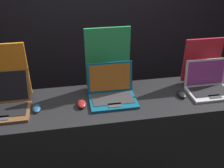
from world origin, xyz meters
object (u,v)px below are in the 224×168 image
laptop_front (3,103)px  mouse_front (37,108)px  mouse_middle (82,104)px  promo_stand_back (202,62)px  laptop_middle (112,92)px  laptop_back (208,85)px  mouse_back (181,94)px  promo_stand_front (2,74)px  promo_stand_middle (108,60)px

laptop_front → mouse_front: 0.25m
laptop_front → mouse_middle: size_ratio=3.53×
mouse_front → promo_stand_back: (1.39, 0.20, 0.18)m
laptop_front → promo_stand_back: bearing=5.0°
laptop_middle → mouse_middle: size_ratio=3.33×
mouse_front → mouse_middle: bearing=-1.1°
laptop_front → laptop_back: size_ratio=1.09×
laptop_middle → mouse_back: bearing=-6.4°
promo_stand_front → mouse_back: promo_stand_front is taller
laptop_front → mouse_back: size_ratio=3.33×
mouse_front → mouse_middle: mouse_middle is taller
promo_stand_middle → laptop_back: (0.80, -0.23, -0.19)m
mouse_back → laptop_front: bearing=177.7°
laptop_front → promo_stand_front: size_ratio=0.84×
laptop_front → laptop_middle: 0.83m
laptop_middle → promo_stand_front: bearing=169.5°
mouse_middle → promo_stand_back: promo_stand_back is taller
mouse_front → laptop_middle: bearing=5.8°
promo_stand_middle → mouse_middle: bearing=-134.0°
mouse_middle → laptop_middle: bearing=14.8°
mouse_middle → laptop_back: laptop_back is taller
laptop_middle → mouse_back: 0.57m
promo_stand_back → mouse_middle: bearing=-169.1°
laptop_front → promo_stand_middle: (0.83, 0.20, 0.19)m
promo_stand_front → promo_stand_back: bearing=-0.5°
laptop_middle → promo_stand_middle: 0.27m
promo_stand_front → promo_stand_back: size_ratio=1.14×
promo_stand_front → laptop_middle: 0.86m
laptop_middle → laptop_back: size_ratio=1.02×
promo_stand_middle → promo_stand_back: size_ratio=1.30×
mouse_middle → promo_stand_middle: size_ratio=0.21×
laptop_front → promo_stand_back: promo_stand_back is taller
laptop_back → mouse_front: bearing=-178.8°
laptop_front → mouse_middle: bearing=-6.0°
promo_stand_middle → laptop_back: promo_stand_middle is taller
laptop_back → mouse_back: bearing=-172.9°
promo_stand_front → promo_stand_back: 1.63m
laptop_middle → laptop_back: laptop_middle is taller
mouse_front → promo_stand_middle: size_ratio=0.20×
laptop_back → promo_stand_middle: bearing=164.3°
promo_stand_front → laptop_middle: size_ratio=1.26×
laptop_front → laptop_middle: laptop_middle is taller
promo_stand_front → laptop_back: bearing=-6.5°
mouse_front → laptop_back: laptop_back is taller
laptop_front → laptop_middle: size_ratio=1.06×
promo_stand_front → laptop_middle: (0.83, -0.15, -0.16)m
promo_stand_front → mouse_back: (1.39, -0.22, -0.20)m
mouse_front → laptop_middle: size_ratio=0.28×
laptop_front → promo_stand_front: (-0.00, 0.16, 0.16)m
promo_stand_middle → laptop_back: 0.86m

